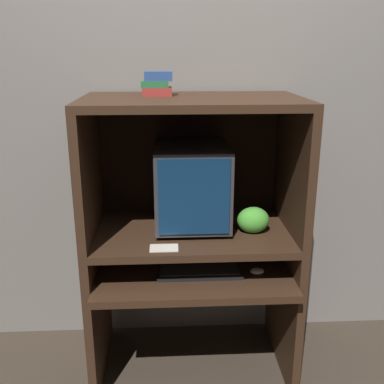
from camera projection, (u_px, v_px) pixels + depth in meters
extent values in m
cube|color=gray|center=(189.00, 118.00, 2.45)|extent=(6.00, 0.06, 2.60)
cube|color=#382316|center=(99.00, 316.00, 2.38)|extent=(0.04, 0.61, 0.62)
cube|color=#382316|center=(283.00, 311.00, 2.43)|extent=(0.04, 0.61, 0.62)
cube|color=#382316|center=(194.00, 278.00, 2.18)|extent=(0.95, 0.46, 0.04)
cube|color=#382316|center=(94.00, 247.00, 2.26)|extent=(0.04, 0.61, 0.18)
cube|color=#382316|center=(288.00, 243.00, 2.31)|extent=(0.04, 0.61, 0.18)
cube|color=#382316|center=(192.00, 232.00, 2.26)|extent=(0.95, 0.61, 0.04)
cube|color=#382316|center=(89.00, 167.00, 2.13)|extent=(0.04, 0.61, 0.65)
cube|color=#382316|center=(293.00, 165.00, 2.18)|extent=(0.04, 0.61, 0.65)
cube|color=#382316|center=(192.00, 101.00, 2.06)|extent=(0.95, 0.61, 0.04)
cube|color=black|center=(189.00, 153.00, 2.44)|extent=(0.95, 0.01, 0.65)
cylinder|color=#333338|center=(191.00, 223.00, 2.30)|extent=(0.20, 0.20, 0.02)
cube|color=#333338|center=(191.00, 184.00, 2.24)|extent=(0.36, 0.41, 0.40)
cube|color=navy|center=(193.00, 197.00, 2.04)|extent=(0.33, 0.01, 0.36)
cube|color=black|center=(199.00, 272.00, 2.18)|extent=(0.41, 0.15, 0.02)
cube|color=#333335|center=(199.00, 269.00, 2.17)|extent=(0.38, 0.12, 0.01)
ellipsoid|color=#B7B7B7|center=(257.00, 271.00, 2.17)|extent=(0.07, 0.05, 0.03)
ellipsoid|color=green|center=(253.00, 220.00, 2.19)|extent=(0.16, 0.12, 0.13)
cube|color=maroon|center=(157.00, 91.00, 2.12)|extent=(0.14, 0.10, 0.04)
cube|color=#236638|center=(155.00, 84.00, 2.11)|extent=(0.13, 0.09, 0.03)
cube|color=navy|center=(158.00, 76.00, 2.10)|extent=(0.13, 0.09, 0.04)
cube|color=beige|center=(164.00, 248.00, 2.03)|extent=(0.13, 0.08, 0.00)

